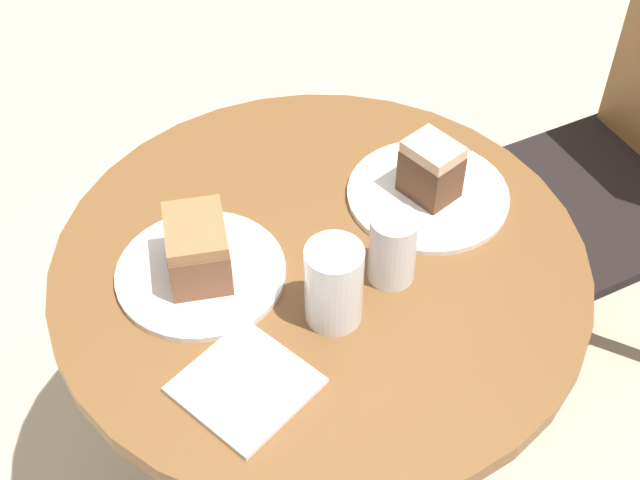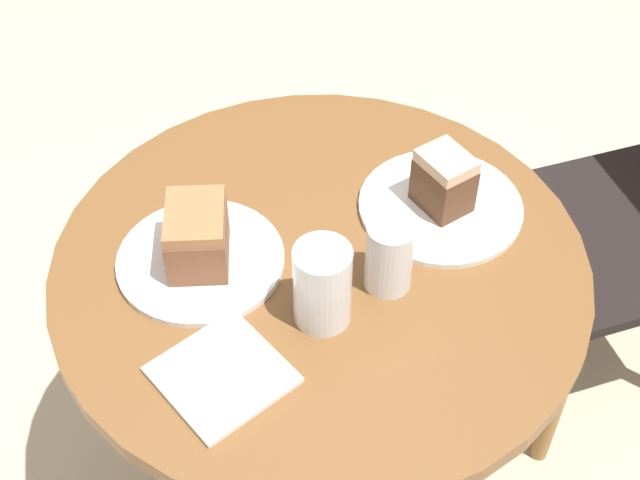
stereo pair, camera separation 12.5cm
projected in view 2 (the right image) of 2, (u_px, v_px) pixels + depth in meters
table at (320, 343)px, 1.43m from camera, size 0.78×0.78×0.73m
plate_near at (441, 206)px, 1.35m from camera, size 0.25×0.25×0.01m
plate_far at (201, 260)px, 1.28m from camera, size 0.24×0.24×0.01m
cake_slice_near at (444, 181)px, 1.32m from camera, size 0.09×0.07×0.10m
cake_slice_far at (197, 236)px, 1.24m from camera, size 0.13×0.12×0.09m
glass_lemonade at (322, 288)px, 1.17m from camera, size 0.08×0.08×0.13m
glass_water at (389, 259)px, 1.22m from camera, size 0.07×0.07×0.11m
napkin_stack at (222, 375)px, 1.14m from camera, size 0.18×0.18×0.01m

